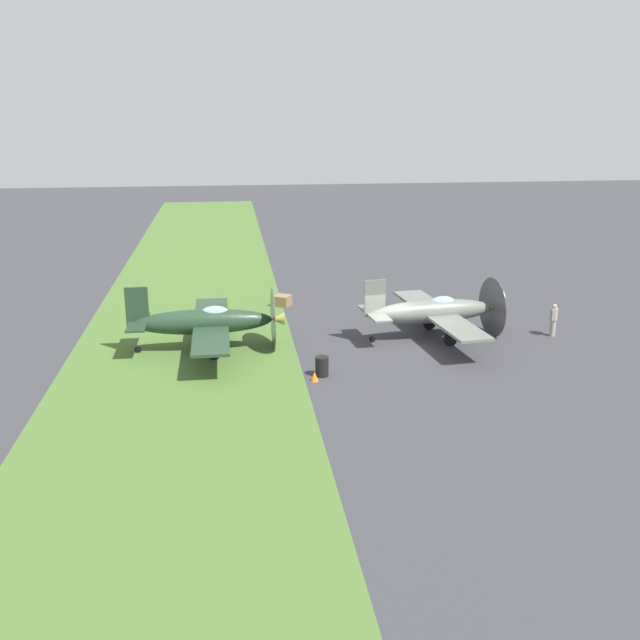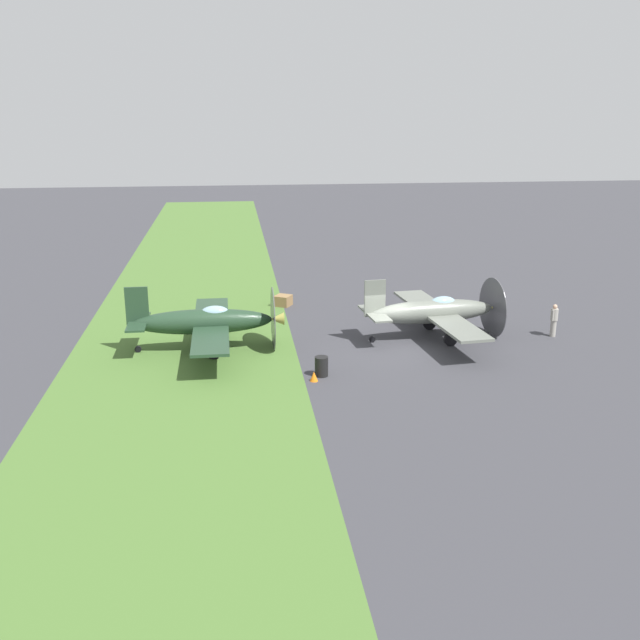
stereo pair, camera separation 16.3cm
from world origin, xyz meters
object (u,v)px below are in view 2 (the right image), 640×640
ground_crew_chief (554,320)px  fuel_drum (321,366)px  airplane_lead (434,311)px  supply_crate (283,301)px  airplane_wingman (206,322)px  runway_marker_cone (314,376)px

ground_crew_chief → fuel_drum: (4.32, -12.80, -0.46)m
airplane_lead → ground_crew_chief: 6.35m
fuel_drum → supply_crate: (-12.16, -0.82, -0.13)m
airplane_wingman → fuel_drum: (4.35, 5.18, -1.00)m
airplane_wingman → fuel_drum: bearing=49.5°
fuel_drum → runway_marker_cone: fuel_drum is taller
ground_crew_chief → supply_crate: size_ratio=1.92×
runway_marker_cone → fuel_drum: bearing=145.6°
airplane_lead → supply_crate: (-7.34, -7.31, -1.11)m
airplane_lead → fuel_drum: (4.82, -6.49, -0.98)m
airplane_wingman → supply_crate: bearing=150.4°
airplane_lead → ground_crew_chief: bearing=79.5°
supply_crate → fuel_drum: bearing=3.8°
ground_crew_chief → fuel_drum: bearing=-29.2°
airplane_lead → runway_marker_cone: airplane_lead is taller
ground_crew_chief → fuel_drum: ground_crew_chief is taller
ground_crew_chief → runway_marker_cone: size_ratio=3.93×
airplane_lead → runway_marker_cone: (5.41, -6.90, -1.21)m
airplane_lead → airplane_wingman: bearing=-93.7°
supply_crate → airplane_lead: bearing=44.9°
ground_crew_chief → supply_crate: bearing=-77.8°
airplane_lead → airplane_wingman: size_ratio=1.00×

